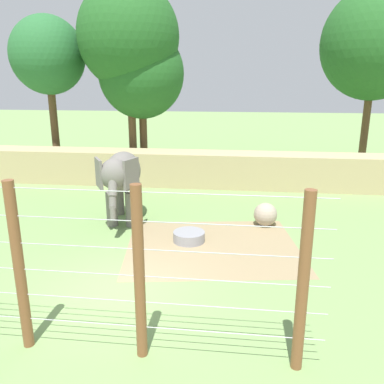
% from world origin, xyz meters
% --- Properties ---
extents(ground_plane, '(120.00, 120.00, 0.00)m').
position_xyz_m(ground_plane, '(0.00, 0.00, 0.00)').
color(ground_plane, '#759956').
extents(dirt_patch, '(6.36, 5.58, 0.01)m').
position_xyz_m(dirt_patch, '(2.25, 3.24, 0.00)').
color(dirt_patch, '#937F5B').
rests_on(dirt_patch, ground).
extents(embankment_wall, '(36.00, 1.80, 1.76)m').
position_xyz_m(embankment_wall, '(0.00, 11.17, 0.88)').
color(embankment_wall, tan).
rests_on(embankment_wall, ground).
extents(elephant, '(1.69, 3.76, 2.79)m').
position_xyz_m(elephant, '(-1.39, 5.18, 1.85)').
color(elephant, slate).
rests_on(elephant, ground).
extents(enrichment_ball, '(0.89, 0.89, 0.89)m').
position_xyz_m(enrichment_ball, '(4.12, 5.48, 0.45)').
color(enrichment_ball, tan).
rests_on(enrichment_ball, ground).
extents(cable_fence, '(9.60, 0.22, 3.62)m').
position_xyz_m(cable_fence, '(-0.01, -2.36, 1.82)').
color(cable_fence, brown).
rests_on(cable_fence, ground).
extents(water_tub, '(1.10, 1.10, 0.35)m').
position_xyz_m(water_tub, '(1.41, 3.58, 0.18)').
color(water_tub, gray).
rests_on(water_tub, ground).
extents(tree_far_left, '(6.06, 6.06, 10.57)m').
position_xyz_m(tree_far_left, '(10.50, 15.90, 7.37)').
color(tree_far_left, brown).
rests_on(tree_far_left, ground).
extents(tree_left_of_centre, '(4.18, 4.18, 8.94)m').
position_xyz_m(tree_left_of_centre, '(-7.96, 13.49, 6.69)').
color(tree_left_of_centre, brown).
rests_on(tree_left_of_centre, ground).
extents(tree_behind_wall, '(5.51, 5.51, 10.57)m').
position_xyz_m(tree_behind_wall, '(-3.13, 13.28, 7.64)').
color(tree_behind_wall, brown).
rests_on(tree_behind_wall, ground).
extents(tree_right_of_centre, '(4.81, 4.81, 8.27)m').
position_xyz_m(tree_right_of_centre, '(-2.59, 13.68, 5.72)').
color(tree_right_of_centre, brown).
rests_on(tree_right_of_centre, ground).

